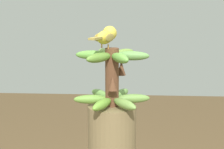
{
  "coord_description": "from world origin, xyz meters",
  "views": [
    {
      "loc": [
        0.07,
        -1.2,
        1.41
      ],
      "look_at": [
        0.0,
        0.0,
        1.16
      ],
      "focal_mm": 50.48,
      "sensor_mm": 36.0,
      "label": 1
    }
  ],
  "objects": [
    {
      "name": "perched_bird",
      "position": [
        -0.02,
        0.01,
        1.31
      ],
      "size": [
        0.09,
        0.22,
        0.08
      ],
      "color": "#C68933",
      "rests_on": "banana_bunch"
    },
    {
      "name": "banana_bunch",
      "position": [
        0.0,
        -0.0,
        1.15
      ],
      "size": [
        0.31,
        0.29,
        0.23
      ],
      "color": "brown",
      "rests_on": "banana_tree"
    }
  ]
}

